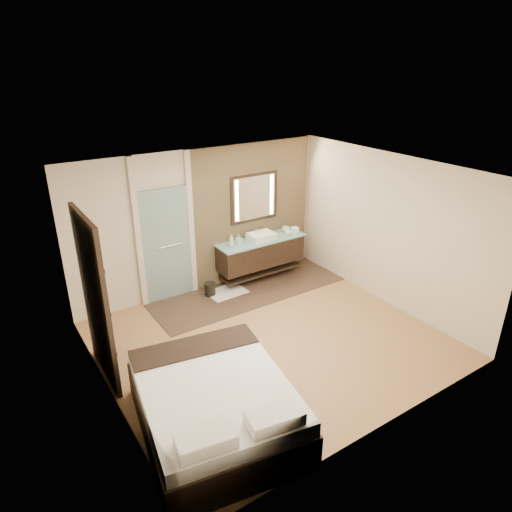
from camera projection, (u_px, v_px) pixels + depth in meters
floor at (271, 340)px, 7.27m from camera, size 5.00×5.00×0.00m
tile_strip at (248, 291)px, 8.80m from camera, size 3.80×1.30×0.01m
stone_wall at (253, 212)px, 8.97m from camera, size 2.60×0.08×2.70m
vanity at (261, 252)px, 9.06m from camera, size 1.85×0.55×0.88m
mirror_unit at (254, 198)px, 8.81m from camera, size 1.06×0.04×0.96m
frosted_door at (166, 241)px, 8.12m from camera, size 1.10×0.12×2.70m
shoji_partition at (96, 299)px, 6.02m from camera, size 0.06×1.20×2.40m
bed at (215, 406)px, 5.43m from camera, size 2.04×2.38×0.82m
bath_mat at (227, 292)px, 8.72m from camera, size 0.74×0.53×0.02m
waste_bin at (210, 289)px, 8.59m from camera, size 0.21×0.21×0.26m
tissue_box at (295, 230)px, 9.28m from camera, size 0.12×0.12×0.10m
soap_bottle_a at (231, 241)px, 8.55m from camera, size 0.09×0.09×0.23m
soap_bottle_b at (239, 239)px, 8.70m from camera, size 0.09×0.09×0.17m
soap_bottle_c at (288, 231)px, 9.12m from camera, size 0.15×0.15×0.17m
cup at (285, 229)px, 9.31m from camera, size 0.17×0.17×0.11m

